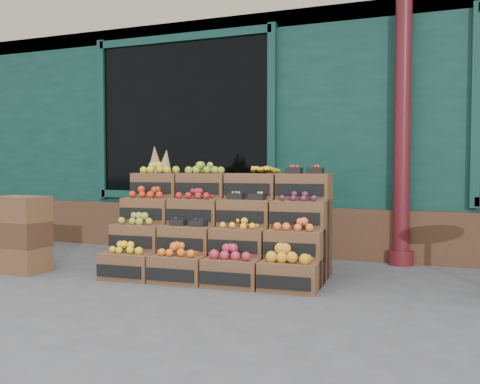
% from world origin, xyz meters
% --- Properties ---
extents(ground, '(60.00, 60.00, 0.00)m').
position_xyz_m(ground, '(0.00, 0.00, 0.00)').
color(ground, '#464649').
rests_on(ground, ground).
extents(shop_facade, '(12.00, 6.24, 4.80)m').
position_xyz_m(shop_facade, '(0.00, 5.11, 2.40)').
color(shop_facade, '#0E312A').
rests_on(shop_facade, ground).
extents(crate_display, '(2.18, 1.16, 1.32)m').
position_xyz_m(crate_display, '(-0.44, 0.78, 0.41)').
color(crate_display, brown).
rests_on(crate_display, ground).
extents(spare_crates, '(0.55, 0.39, 0.79)m').
position_xyz_m(spare_crates, '(-2.44, 0.17, 0.40)').
color(spare_crates, brown).
rests_on(spare_crates, ground).
extents(shopkeeper, '(0.91, 0.72, 2.19)m').
position_xyz_m(shopkeeper, '(-1.10, 2.73, 1.10)').
color(shopkeeper, '#1B6122').
rests_on(shopkeeper, ground).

